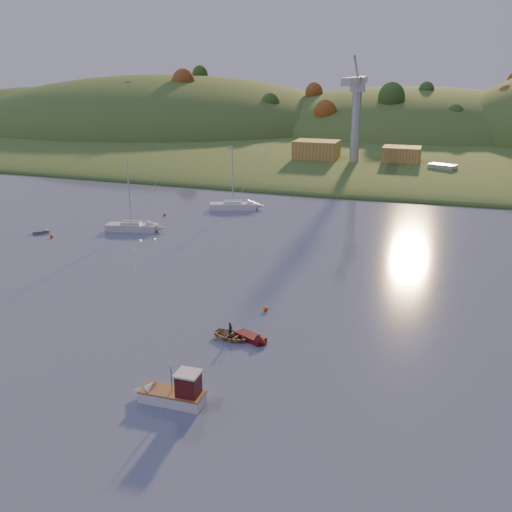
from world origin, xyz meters
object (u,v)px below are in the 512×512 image
(sailboat_far, at_px, (233,205))
(fishing_boat, at_px, (168,392))
(canoe, at_px, (231,336))
(sailboat_near, at_px, (132,226))
(red_tender, at_px, (256,340))
(grey_dinghy, at_px, (44,232))

(sailboat_far, bearing_deg, fishing_boat, -93.35)
(sailboat_far, bearing_deg, canoe, -89.00)
(sailboat_far, distance_m, canoe, 52.65)
(sailboat_near, xyz_separation_m, red_tender, (30.95, -30.77, -0.46))
(fishing_boat, relative_size, sailboat_far, 0.51)
(sailboat_far, height_order, grey_dinghy, sailboat_far)
(sailboat_far, height_order, canoe, sailboat_far)
(canoe, xyz_separation_m, red_tender, (2.52, 0.15, -0.11))
(grey_dinghy, bearing_deg, fishing_boat, -85.25)
(sailboat_near, height_order, canoe, sailboat_near)
(red_tender, bearing_deg, grey_dinghy, 175.58)
(fishing_boat, xyz_separation_m, sailboat_far, (-17.14, 61.06, -0.09))
(red_tender, xyz_separation_m, grey_dinghy, (-43.50, 25.35, -0.06))
(canoe, bearing_deg, grey_dinghy, 75.18)
(sailboat_far, bearing_deg, red_tender, -86.40)
(sailboat_far, xyz_separation_m, red_tender, (20.56, -49.31, -0.49))
(sailboat_far, relative_size, red_tender, 3.02)
(fishing_boat, bearing_deg, grey_dinghy, -42.82)
(fishing_boat, relative_size, sailboat_near, 0.54)
(sailboat_near, distance_m, canoe, 42.00)
(red_tender, distance_m, grey_dinghy, 50.35)
(canoe, relative_size, red_tender, 0.93)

